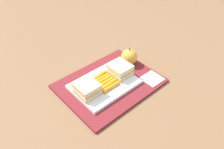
{
  "coord_description": "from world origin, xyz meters",
  "views": [
    {
      "loc": [
        -0.41,
        -0.47,
        0.57
      ],
      "look_at": [
        0.01,
        0.0,
        0.04
      ],
      "focal_mm": 35.91,
      "sensor_mm": 36.0,
      "label": 1
    }
  ],
  "objects_px": {
    "sandwich_half_left": "(87,89)",
    "apple": "(129,57)",
    "food_tray": "(104,84)",
    "sandwich_half_right": "(120,70)",
    "paper_napkin": "(152,79)",
    "carrot_sticks_bundle": "(104,82)"
  },
  "relations": [
    {
      "from": "food_tray",
      "to": "paper_napkin",
      "type": "relative_size",
      "value": 3.29
    },
    {
      "from": "sandwich_half_right",
      "to": "carrot_sticks_bundle",
      "type": "distance_m",
      "value": 0.08
    },
    {
      "from": "food_tray",
      "to": "carrot_sticks_bundle",
      "type": "xyz_separation_m",
      "value": [
        -0.0,
        0.0,
        0.01
      ]
    },
    {
      "from": "food_tray",
      "to": "paper_napkin",
      "type": "distance_m",
      "value": 0.19
    },
    {
      "from": "sandwich_half_left",
      "to": "apple",
      "type": "height_order",
      "value": "apple"
    },
    {
      "from": "food_tray",
      "to": "carrot_sticks_bundle",
      "type": "relative_size",
      "value": 2.58
    },
    {
      "from": "food_tray",
      "to": "sandwich_half_right",
      "type": "distance_m",
      "value": 0.08
    },
    {
      "from": "paper_napkin",
      "to": "food_tray",
      "type": "bearing_deg",
      "value": 149.61
    },
    {
      "from": "apple",
      "to": "paper_napkin",
      "type": "distance_m",
      "value": 0.13
    },
    {
      "from": "sandwich_half_left",
      "to": "sandwich_half_right",
      "type": "relative_size",
      "value": 1.0
    },
    {
      "from": "apple",
      "to": "paper_napkin",
      "type": "bearing_deg",
      "value": -90.82
    },
    {
      "from": "sandwich_half_left",
      "to": "paper_napkin",
      "type": "xyz_separation_m",
      "value": [
        0.24,
        -0.09,
        -0.03
      ]
    },
    {
      "from": "sandwich_half_left",
      "to": "carrot_sticks_bundle",
      "type": "bearing_deg",
      "value": 0.11
    },
    {
      "from": "food_tray",
      "to": "sandwich_half_left",
      "type": "xyz_separation_m",
      "value": [
        -0.08,
        0.0,
        0.03
      ]
    },
    {
      "from": "sandwich_half_left",
      "to": "carrot_sticks_bundle",
      "type": "height_order",
      "value": "sandwich_half_left"
    },
    {
      "from": "sandwich_half_right",
      "to": "paper_napkin",
      "type": "relative_size",
      "value": 1.14
    },
    {
      "from": "sandwich_half_right",
      "to": "apple",
      "type": "height_order",
      "value": "apple"
    },
    {
      "from": "food_tray",
      "to": "carrot_sticks_bundle",
      "type": "height_order",
      "value": "carrot_sticks_bundle"
    },
    {
      "from": "paper_napkin",
      "to": "apple",
      "type": "bearing_deg",
      "value": 89.18
    },
    {
      "from": "sandwich_half_left",
      "to": "apple",
      "type": "xyz_separation_m",
      "value": [
        0.24,
        0.03,
        -0.0
      ]
    },
    {
      "from": "apple",
      "to": "carrot_sticks_bundle",
      "type": "bearing_deg",
      "value": -168.08
    },
    {
      "from": "food_tray",
      "to": "apple",
      "type": "distance_m",
      "value": 0.17
    }
  ]
}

